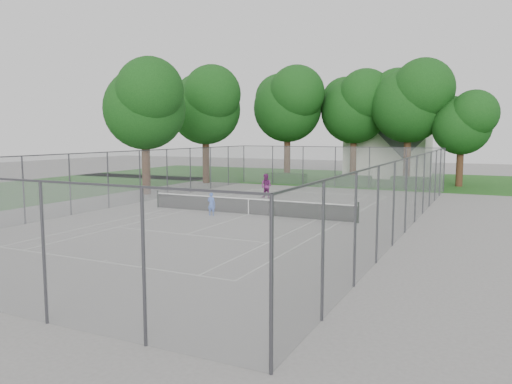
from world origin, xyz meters
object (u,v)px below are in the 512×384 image
at_px(house, 389,138).
at_px(woman_player, 266,186).
at_px(girl_player, 211,204).
at_px(tennis_net, 248,206).

xyz_separation_m(house, woman_player, (-4.36, -22.14, -3.29)).
bearing_deg(girl_player, house, -101.18).
bearing_deg(house, woman_player, -101.13).
distance_m(tennis_net, house, 29.63).
xyz_separation_m(tennis_net, house, (2.21, 29.32, 3.66)).
distance_m(house, girl_player, 30.97).
xyz_separation_m(tennis_net, woman_player, (-2.15, 7.18, 0.37)).
xyz_separation_m(house, girl_player, (-3.96, -30.52, -3.52)).
height_order(house, woman_player, house).
bearing_deg(woman_player, tennis_net, -65.70).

